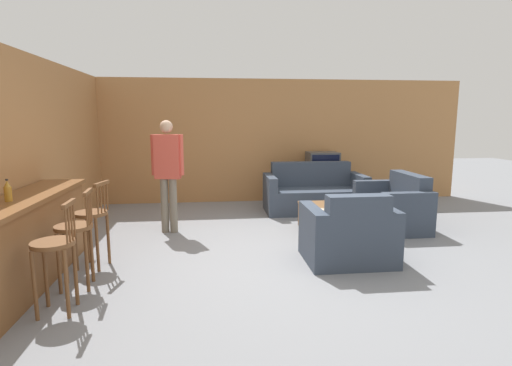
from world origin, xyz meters
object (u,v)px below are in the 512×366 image
bottle (8,191)px  table_lamp (338,164)px  book_on_table (320,210)px  couch_far (314,194)px  tv_unit (322,190)px  tv (322,165)px  loveseat_right (393,208)px  bar_chair_mid (76,235)px  armchair_near (349,236)px  bar_chair_far (92,221)px  coffee_table (322,211)px  person_by_window (168,169)px  bar_chair_near (55,253)px

bottle → table_lamp: bearing=41.0°
bottle → book_on_table: (3.60, 1.56, -0.65)m
couch_far → tv_unit: size_ratio=1.96×
table_lamp → couch_far: bearing=-133.6°
book_on_table → tv: bearing=73.6°
loveseat_right → bar_chair_mid: bearing=-156.4°
armchair_near → loveseat_right: (1.29, 1.50, -0.00)m
bar_chair_far → coffee_table: 3.31m
bar_chair_far → table_lamp: bar_chair_far is taller
person_by_window → table_lamp: bearing=30.1°
bar_chair_near → table_lamp: 6.10m
loveseat_right → coffee_table: 1.29m
loveseat_right → book_on_table: 1.44m
bar_chair_near → person_by_window: person_by_window is taller
bar_chair_far → bar_chair_mid: bearing=-90.0°
coffee_table → bottle: bearing=-154.0°
couch_far → tv: size_ratio=2.96×
coffee_table → tv: 2.39m
loveseat_right → person_by_window: (-3.64, 0.10, 0.68)m
coffee_table → bar_chair_far: bearing=-160.6°
couch_far → loveseat_right: couch_far is taller
tv_unit → book_on_table: bearing=-106.3°
tv_unit → tv: size_ratio=1.51×
bar_chair_far → coffee_table: bearing=19.4°
bar_chair_far → couch_far: (3.39, 2.62, -0.25)m
bar_chair_mid → coffee_table: 3.56m
bottle → person_by_window: 2.50m
tv → bottle: size_ratio=2.87×
book_on_table → table_lamp: bearing=66.9°
loveseat_right → person_by_window: 3.70m
tv_unit → book_on_table: (-0.73, -2.50, 0.16)m
bottle → bar_chair_near: bearing=-38.5°
armchair_near → coffee_table: size_ratio=1.02×
bar_chair_near → table_lamp: bar_chair_near is taller
book_on_table → bar_chair_far: bearing=-164.2°
tv → bar_chair_far: bearing=-138.3°
loveseat_right → tv: size_ratio=2.08×
bar_chair_mid → coffee_table: bar_chair_mid is taller
bar_chair_near → armchair_near: bar_chair_near is taller
couch_far → coffee_table: couch_far is taller
bar_chair_mid → tv: (3.76, 3.95, 0.23)m
couch_far → coffee_table: (-0.28, -1.53, 0.02)m
armchair_near → person_by_window: bearing=145.7°
coffee_table → table_lamp: (0.98, 2.26, 0.48)m
bar_chair_far → armchair_near: bearing=-3.3°
tv_unit → armchair_near: bearing=-100.5°
tv_unit → tv: (-0.00, -0.00, 0.54)m
book_on_table → table_lamp: 2.75m
bar_chair_near → bar_chair_far: size_ratio=1.00×
person_by_window → loveseat_right: bearing=-1.6°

